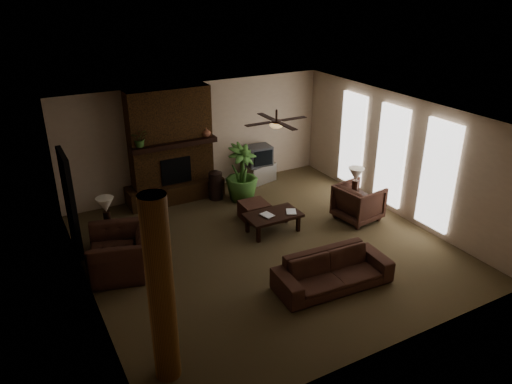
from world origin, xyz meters
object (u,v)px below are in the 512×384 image
tv_stand (259,173)px  lamp_left (106,207)px  armchair_left (119,246)px  floor_vase (215,183)px  log_column (161,292)px  lamp_right (356,176)px  sofa (333,266)px  side_table_left (110,238)px  coffee_table (273,216)px  floor_plant (242,185)px  ottoman (254,211)px  side_table_right (354,204)px  armchair_right (359,201)px

tv_stand → lamp_left: bearing=-171.8°
armchair_left → floor_vase: armchair_left is taller
log_column → lamp_left: (0.10, 3.78, -0.40)m
armchair_left → lamp_right: lamp_right is taller
sofa → log_column: bearing=-165.9°
armchair_left → lamp_right: (5.37, -0.25, 0.44)m
lamp_left → sofa: bearing=-44.3°
sofa → side_table_left: sofa is taller
coffee_table → tv_stand: 2.87m
floor_vase → lamp_left: lamp_left is taller
side_table_left → lamp_right: bearing=-11.9°
floor_plant → lamp_left: lamp_left is taller
lamp_left → lamp_right: (5.36, -1.11, 0.00)m
floor_plant → ottoman: bearing=-102.1°
tv_stand → side_table_left: bearing=-172.0°
armchair_left → floor_plant: bearing=132.0°
ottoman → side_table_right: 2.35m
side_table_left → floor_plant: bearing=14.8°
side_table_left → lamp_right: 5.52m
sofa → armchair_left: size_ratio=1.68×
side_table_left → ottoman: bearing=-2.6°
armchair_left → ottoman: 3.37m
tv_stand → side_table_right: side_table_right is taller
tv_stand → lamp_left: size_ratio=1.31×
floor_plant → side_table_right: (1.93, -2.00, -0.13)m
sofa → floor_vase: size_ratio=2.78×
log_column → side_table_left: 3.97m
armchair_right → ottoman: bearing=52.8°
coffee_table → side_table_right: size_ratio=2.18×
armchair_left → side_table_left: size_ratio=2.32×
log_column → lamp_left: 3.80m
log_column → armchair_left: log_column is taller
ottoman → floor_plant: size_ratio=0.42×
side_table_left → coffee_table: bearing=-15.2°
tv_stand → armchair_left: bearing=-163.0°
tv_stand → lamp_left: lamp_left is taller
tv_stand → side_table_right: (0.98, -2.82, 0.03)m
sofa → armchair_right: 2.82m
sofa → tv_stand: sofa is taller
armchair_right → lamp_right: bearing=-12.4°
floor_vase → side_table_right: bearing=-43.5°
sofa → armchair_right: (2.11, 1.86, 0.05)m
floor_plant → log_column: bearing=-127.3°
armchair_left → floor_plant: 3.94m
side_table_right → log_column: bearing=-153.7°
floor_plant → side_table_right: 2.78m
floor_plant → armchair_left: bearing=-152.8°
coffee_table → floor_plant: 1.83m
sofa → tv_stand: size_ratio=2.52×
sofa → armchair_left: (-3.24, 2.30, 0.14)m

